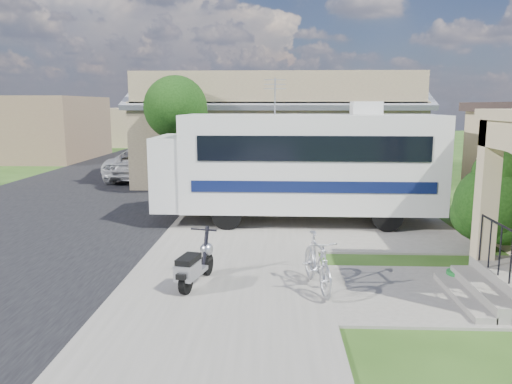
{
  "coord_description": "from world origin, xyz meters",
  "views": [
    {
      "loc": [
        0.01,
        -9.91,
        3.47
      ],
      "look_at": [
        -0.5,
        2.5,
        1.3
      ],
      "focal_mm": 35.0,
      "sensor_mm": 36.0,
      "label": 1
    }
  ],
  "objects_px": {
    "shrub": "(495,201)",
    "scooter": "(195,266)",
    "pickup_truck": "(147,163)",
    "van": "(175,148)",
    "garden_hose": "(458,277)",
    "motorhome": "(300,163)",
    "bicycle": "(317,265)"
  },
  "relations": [
    {
      "from": "shrub",
      "to": "scooter",
      "type": "relative_size",
      "value": 1.6
    },
    {
      "from": "pickup_truck",
      "to": "van",
      "type": "xyz_separation_m",
      "value": [
        -0.08,
        7.14,
        0.1
      ]
    },
    {
      "from": "pickup_truck",
      "to": "garden_hose",
      "type": "distance_m",
      "value": 16.83
    },
    {
      "from": "motorhome",
      "to": "garden_hose",
      "type": "height_order",
      "value": "motorhome"
    },
    {
      "from": "motorhome",
      "to": "bicycle",
      "type": "height_order",
      "value": "motorhome"
    },
    {
      "from": "scooter",
      "to": "shrub",
      "type": "bearing_deg",
      "value": 35.21
    },
    {
      "from": "scooter",
      "to": "pickup_truck",
      "type": "relative_size",
      "value": 0.29
    },
    {
      "from": "motorhome",
      "to": "scooter",
      "type": "distance_m",
      "value": 6.17
    },
    {
      "from": "shrub",
      "to": "van",
      "type": "xyz_separation_m",
      "value": [
        -11.39,
        18.69,
        -0.41
      ]
    },
    {
      "from": "pickup_truck",
      "to": "van",
      "type": "relative_size",
      "value": 0.92
    },
    {
      "from": "bicycle",
      "to": "garden_hose",
      "type": "distance_m",
      "value": 2.94
    },
    {
      "from": "scooter",
      "to": "bicycle",
      "type": "relative_size",
      "value": 0.88
    },
    {
      "from": "motorhome",
      "to": "van",
      "type": "relative_size",
      "value": 1.41
    },
    {
      "from": "scooter",
      "to": "van",
      "type": "height_order",
      "value": "van"
    },
    {
      "from": "motorhome",
      "to": "shrub",
      "type": "bearing_deg",
      "value": -32.28
    },
    {
      "from": "scooter",
      "to": "van",
      "type": "bearing_deg",
      "value": 115.5
    },
    {
      "from": "pickup_truck",
      "to": "garden_hose",
      "type": "xyz_separation_m",
      "value": [
        9.76,
        -13.69,
        -0.65
      ]
    },
    {
      "from": "bicycle",
      "to": "van",
      "type": "relative_size",
      "value": 0.3
    },
    {
      "from": "motorhome",
      "to": "pickup_truck",
      "type": "distance_m",
      "value": 11.08
    },
    {
      "from": "shrub",
      "to": "bicycle",
      "type": "height_order",
      "value": "shrub"
    },
    {
      "from": "van",
      "to": "bicycle",
      "type": "bearing_deg",
      "value": -75.71
    },
    {
      "from": "scooter",
      "to": "garden_hose",
      "type": "bearing_deg",
      "value": 19.5
    },
    {
      "from": "shrub",
      "to": "pickup_truck",
      "type": "relative_size",
      "value": 0.46
    },
    {
      "from": "shrub",
      "to": "pickup_truck",
      "type": "distance_m",
      "value": 16.17
    },
    {
      "from": "van",
      "to": "garden_hose",
      "type": "relative_size",
      "value": 13.37
    },
    {
      "from": "shrub",
      "to": "garden_hose",
      "type": "xyz_separation_m",
      "value": [
        -1.55,
        -2.14,
        -1.15
      ]
    },
    {
      "from": "motorhome",
      "to": "scooter",
      "type": "relative_size",
      "value": 5.35
    },
    {
      "from": "bicycle",
      "to": "shrub",
      "type": "bearing_deg",
      "value": 20.86
    },
    {
      "from": "shrub",
      "to": "bicycle",
      "type": "xyz_separation_m",
      "value": [
        -4.39,
        -2.79,
        -0.73
      ]
    },
    {
      "from": "motorhome",
      "to": "scooter",
      "type": "height_order",
      "value": "motorhome"
    },
    {
      "from": "bicycle",
      "to": "van",
      "type": "xyz_separation_m",
      "value": [
        -7.0,
        21.48,
        0.32
      ]
    },
    {
      "from": "bicycle",
      "to": "van",
      "type": "height_order",
      "value": "van"
    }
  ]
}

